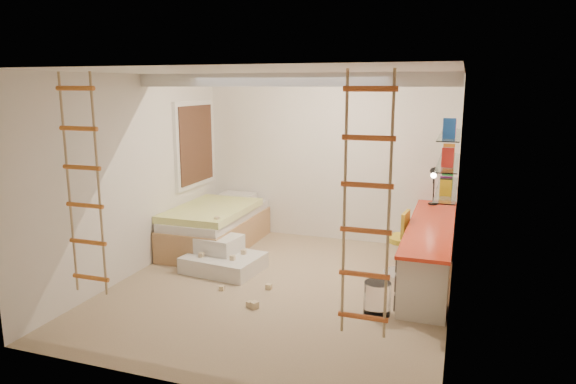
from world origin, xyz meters
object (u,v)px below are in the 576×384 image
at_px(desk, 430,250).
at_px(swivel_chair, 404,253).
at_px(play_platform, 222,257).
at_px(bed, 217,226).

bearing_deg(desk, swivel_chair, 178.52).
bearing_deg(play_platform, desk, 10.71).
xyz_separation_m(bed, play_platform, (0.51, -0.87, -0.16)).
bearing_deg(swivel_chair, bed, 172.96).
relative_size(swivel_chair, play_platform, 0.83).
xyz_separation_m(bed, swivel_chair, (2.88, -0.36, -0.01)).
bearing_deg(desk, bed, 173.51).
xyz_separation_m(desk, swivel_chair, (-0.32, 0.01, -0.08)).
relative_size(bed, play_platform, 1.90).
height_order(swivel_chair, play_platform, swivel_chair).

